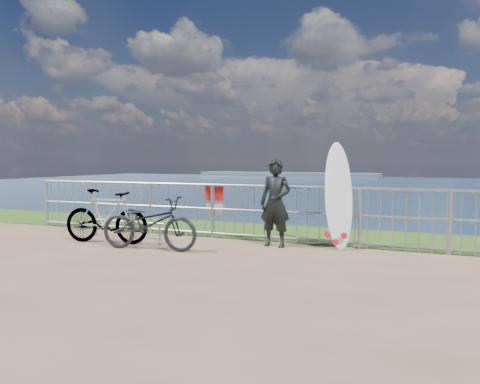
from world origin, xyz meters
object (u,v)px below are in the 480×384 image
at_px(bicycle_near, 149,223).
at_px(surfer, 275,203).
at_px(surfboard, 338,199).
at_px(bicycle_far, 106,216).

bearing_deg(bicycle_near, surfer, -65.78).
bearing_deg(bicycle_near, surfboard, -71.68).
bearing_deg(bicycle_near, bicycle_far, 71.79).
bearing_deg(surfer, bicycle_far, -159.22).
bearing_deg(bicycle_far, bicycle_near, -109.78).
height_order(bicycle_near, bicycle_far, bicycle_far).
distance_m(surfer, surfboard, 1.15).
distance_m(surfer, bicycle_near, 2.34).
xyz_separation_m(surfboard, bicycle_far, (-4.24, -1.22, -0.37)).
relative_size(surfer, bicycle_far, 0.93).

